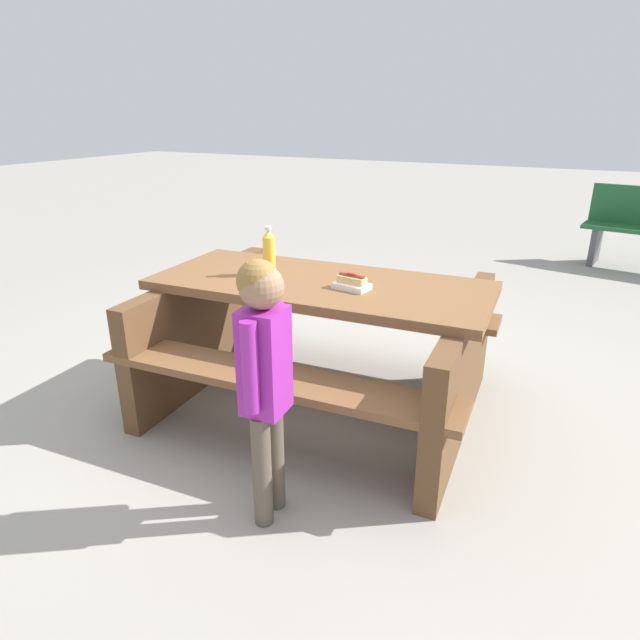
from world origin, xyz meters
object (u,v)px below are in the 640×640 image
hotdog_tray (352,283)px  soda_bottle (269,253)px  picnic_table (320,333)px  child_in_coat (264,362)px

hotdog_tray → soda_bottle: bearing=176.5°
picnic_table → child_in_coat: (0.23, -0.92, 0.27)m
picnic_table → child_in_coat: bearing=-76.2°
picnic_table → child_in_coat: child_in_coat is taller
hotdog_tray → child_in_coat: size_ratio=0.17×
hotdog_tray → picnic_table: bearing=166.0°
picnic_table → hotdog_tray: hotdog_tray is taller
soda_bottle → hotdog_tray: (0.51, -0.03, -0.09)m
child_in_coat → soda_bottle: bearing=120.5°
soda_bottle → picnic_table: bearing=3.9°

